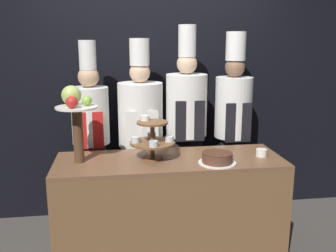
# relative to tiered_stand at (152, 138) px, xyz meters

# --- Properties ---
(wall_back) EXTENTS (10.00, 0.06, 2.80)m
(wall_back) POSITION_rel_tiered_stand_xyz_m (0.14, 0.94, 0.35)
(wall_back) COLOR black
(wall_back) RESTS_ON ground_plane
(buffet_counter) EXTENTS (1.84, 0.64, 0.88)m
(buffet_counter) POSITION_rel_tiered_stand_xyz_m (0.14, -0.03, -0.61)
(buffet_counter) COLOR brown
(buffet_counter) RESTS_ON ground_plane
(tiered_stand) EXTENTS (0.36, 0.36, 0.35)m
(tiered_stand) POSITION_rel_tiered_stand_xyz_m (0.00, 0.00, 0.00)
(tiered_stand) COLOR brown
(tiered_stand) RESTS_ON buffet_counter
(fruit_pedestal) EXTENTS (0.32, 0.32, 0.60)m
(fruit_pedestal) POSITION_rel_tiered_stand_xyz_m (-0.59, 0.02, 0.24)
(fruit_pedestal) COLOR brown
(fruit_pedestal) RESTS_ON buffet_counter
(cake_round) EXTENTS (0.30, 0.30, 0.09)m
(cake_round) POSITION_rel_tiered_stand_xyz_m (0.49, -0.19, -0.13)
(cake_round) COLOR white
(cake_round) RESTS_ON buffet_counter
(cup_white) EXTENTS (0.09, 0.09, 0.06)m
(cup_white) POSITION_rel_tiered_stand_xyz_m (0.90, -0.06, -0.14)
(cup_white) COLOR white
(cup_white) RESTS_ON buffet_counter
(chef_left) EXTENTS (0.34, 0.34, 1.82)m
(chef_left) POSITION_rel_tiered_stand_xyz_m (-0.52, 0.55, -0.06)
(chef_left) COLOR #38332D
(chef_left) RESTS_ON ground_plane
(chef_center_left) EXTENTS (0.42, 0.42, 1.83)m
(chef_center_left) POSITION_rel_tiered_stand_xyz_m (-0.05, 0.55, -0.06)
(chef_center_left) COLOR #28282D
(chef_center_left) RESTS_ON ground_plane
(chef_center_right) EXTENTS (0.39, 0.39, 1.95)m
(chef_center_right) POSITION_rel_tiered_stand_xyz_m (0.38, 0.55, -0.00)
(chef_center_right) COLOR #28282D
(chef_center_right) RESTS_ON ground_plane
(chef_right) EXTENTS (0.35, 0.35, 1.89)m
(chef_right) POSITION_rel_tiered_stand_xyz_m (0.85, 0.55, -0.01)
(chef_right) COLOR black
(chef_right) RESTS_ON ground_plane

